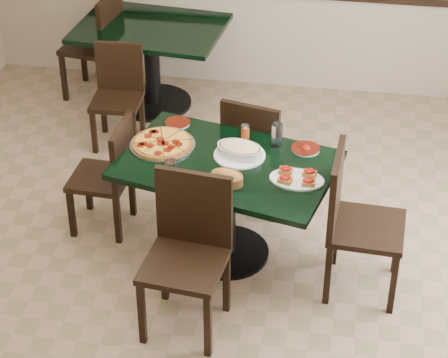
% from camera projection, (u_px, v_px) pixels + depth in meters
% --- Properties ---
extents(floor, '(5.50, 5.50, 0.00)m').
position_uv_depth(floor, '(211.00, 273.00, 5.85)').
color(floor, '#86664D').
rests_on(floor, ground).
extents(room_shell, '(5.50, 5.50, 5.50)m').
position_uv_depth(room_shell, '(386.00, 18.00, 6.47)').
color(room_shell, white).
rests_on(room_shell, floor).
extents(main_table, '(1.52, 1.16, 0.75)m').
position_uv_depth(main_table, '(227.00, 186.00, 5.71)').
color(main_table, black).
rests_on(main_table, floor).
extents(back_table, '(1.31, 1.01, 0.75)m').
position_uv_depth(back_table, '(151.00, 50.00, 7.48)').
color(back_table, black).
rests_on(back_table, floor).
extents(chair_far, '(0.52, 0.52, 0.92)m').
position_uv_depth(chair_far, '(255.00, 148.00, 6.19)').
color(chair_far, black).
rests_on(chair_far, floor).
extents(chair_near, '(0.52, 0.52, 1.01)m').
position_uv_depth(chair_near, '(189.00, 244.00, 5.20)').
color(chair_near, black).
rests_on(chair_near, floor).
extents(chair_right, '(0.49, 0.49, 1.00)m').
position_uv_depth(chair_right, '(353.00, 215.00, 5.44)').
color(chair_right, black).
rests_on(chair_right, floor).
extents(chair_left, '(0.42, 0.42, 0.85)m').
position_uv_depth(chair_left, '(110.00, 171.00, 6.02)').
color(chair_left, black).
rests_on(chair_left, floor).
extents(back_chair_near, '(0.40, 0.40, 0.83)m').
position_uv_depth(back_chair_near, '(118.00, 90.00, 7.03)').
color(back_chair_near, black).
rests_on(back_chair_near, floor).
extents(back_chair_left, '(0.52, 0.52, 0.97)m').
position_uv_depth(back_chair_left, '(100.00, 39.00, 7.61)').
color(back_chair_left, black).
rests_on(back_chair_left, floor).
extents(pepperoni_pizza, '(0.44, 0.44, 0.04)m').
position_uv_depth(pepperoni_pizza, '(162.00, 143.00, 5.77)').
color(pepperoni_pizza, '#B3B2B9').
rests_on(pepperoni_pizza, main_table).
extents(lasagna_casserole, '(0.34, 0.34, 0.09)m').
position_uv_depth(lasagna_casserole, '(240.00, 150.00, 5.64)').
color(lasagna_casserole, silver).
rests_on(lasagna_casserole, main_table).
extents(bread_basket, '(0.25, 0.20, 0.09)m').
position_uv_depth(bread_basket, '(227.00, 177.00, 5.39)').
color(bread_basket, brown).
rests_on(bread_basket, main_table).
extents(bruschetta_platter, '(0.36, 0.26, 0.05)m').
position_uv_depth(bruschetta_platter, '(297.00, 177.00, 5.42)').
color(bruschetta_platter, silver).
rests_on(bruschetta_platter, main_table).
extents(side_plate_near, '(0.19, 0.19, 0.02)m').
position_uv_depth(side_plate_near, '(180.00, 180.00, 5.43)').
color(side_plate_near, silver).
rests_on(side_plate_near, main_table).
extents(side_plate_far_r, '(0.19, 0.19, 0.03)m').
position_uv_depth(side_plate_far_r, '(306.00, 149.00, 5.73)').
color(side_plate_far_r, silver).
rests_on(side_plate_far_r, main_table).
extents(side_plate_far_l, '(0.17, 0.17, 0.02)m').
position_uv_depth(side_plate_far_l, '(178.00, 123.00, 6.01)').
color(side_plate_far_l, silver).
rests_on(side_plate_far_l, main_table).
extents(napkin_setting, '(0.18, 0.18, 0.01)m').
position_uv_depth(napkin_setting, '(180.00, 181.00, 5.43)').
color(napkin_setting, white).
rests_on(napkin_setting, main_table).
extents(water_glass_a, '(0.07, 0.07, 0.16)m').
position_uv_depth(water_glass_a, '(277.00, 135.00, 5.74)').
color(water_glass_a, silver).
rests_on(water_glass_a, main_table).
extents(water_glass_b, '(0.08, 0.08, 0.17)m').
position_uv_depth(water_glass_b, '(171.00, 172.00, 5.36)').
color(water_glass_b, silver).
rests_on(water_glass_b, main_table).
extents(pepper_shaker, '(0.06, 0.06, 0.10)m').
position_uv_depth(pepper_shaker, '(245.00, 131.00, 5.83)').
color(pepper_shaker, '#B54613').
rests_on(pepper_shaker, main_table).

